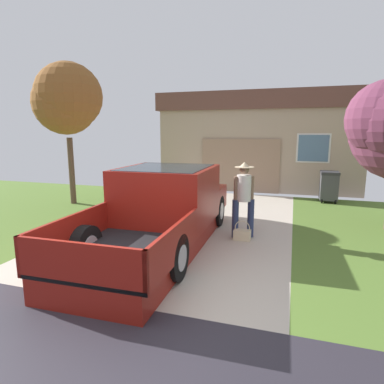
{
  "coord_description": "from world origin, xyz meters",
  "views": [
    {
      "loc": [
        2.54,
        -3.76,
        2.44
      ],
      "look_at": [
        0.41,
        2.98,
        1.13
      ],
      "focal_mm": 30.2,
      "sensor_mm": 36.0,
      "label": 1
    }
  ],
  "objects_px": {
    "house_with_garage": "(262,140)",
    "front_yard_tree": "(67,100)",
    "pickup_truck": "(165,209)",
    "person_with_hat": "(244,195)",
    "handbag": "(242,234)",
    "wheeled_trash_bin": "(329,186)"
  },
  "relations": [
    {
      "from": "pickup_truck",
      "to": "wheeled_trash_bin",
      "type": "relative_size",
      "value": 5.05
    },
    {
      "from": "pickup_truck",
      "to": "house_with_garage",
      "type": "bearing_deg",
      "value": 81.63
    },
    {
      "from": "person_with_hat",
      "to": "front_yard_tree",
      "type": "bearing_deg",
      "value": -39.99
    },
    {
      "from": "person_with_hat",
      "to": "wheeled_trash_bin",
      "type": "xyz_separation_m",
      "value": [
        2.3,
        4.85,
        -0.43
      ]
    },
    {
      "from": "house_with_garage",
      "to": "front_yard_tree",
      "type": "distance_m",
      "value": 9.03
    },
    {
      "from": "person_with_hat",
      "to": "wheeled_trash_bin",
      "type": "relative_size",
      "value": 1.64
    },
    {
      "from": "pickup_truck",
      "to": "person_with_hat",
      "type": "distance_m",
      "value": 1.85
    },
    {
      "from": "person_with_hat",
      "to": "wheeled_trash_bin",
      "type": "height_order",
      "value": "person_with_hat"
    },
    {
      "from": "pickup_truck",
      "to": "handbag",
      "type": "bearing_deg",
      "value": 18.76
    },
    {
      "from": "person_with_hat",
      "to": "pickup_truck",
      "type": "bearing_deg",
      "value": 1.91
    },
    {
      "from": "pickup_truck",
      "to": "wheeled_trash_bin",
      "type": "height_order",
      "value": "pickup_truck"
    },
    {
      "from": "handbag",
      "to": "wheeled_trash_bin",
      "type": "xyz_separation_m",
      "value": [
        2.28,
        5.06,
        0.45
      ]
    },
    {
      "from": "house_with_garage",
      "to": "front_yard_tree",
      "type": "bearing_deg",
      "value": -128.12
    },
    {
      "from": "house_with_garage",
      "to": "front_yard_tree",
      "type": "relative_size",
      "value": 1.85
    },
    {
      "from": "front_yard_tree",
      "to": "wheeled_trash_bin",
      "type": "xyz_separation_m",
      "value": [
        8.27,
        3.22,
        -2.89
      ]
    },
    {
      "from": "person_with_hat",
      "to": "wheeled_trash_bin",
      "type": "bearing_deg",
      "value": -140.13
    },
    {
      "from": "person_with_hat",
      "to": "house_with_garage",
      "type": "xyz_separation_m",
      "value": [
        -0.46,
        8.65,
        1.05
      ]
    },
    {
      "from": "handbag",
      "to": "front_yard_tree",
      "type": "height_order",
      "value": "front_yard_tree"
    },
    {
      "from": "handbag",
      "to": "house_with_garage",
      "type": "bearing_deg",
      "value": 93.1
    },
    {
      "from": "pickup_truck",
      "to": "person_with_hat",
      "type": "relative_size",
      "value": 3.08
    },
    {
      "from": "pickup_truck",
      "to": "house_with_garage",
      "type": "xyz_separation_m",
      "value": [
        1.18,
        9.47,
        1.33
      ]
    },
    {
      "from": "handbag",
      "to": "front_yard_tree",
      "type": "bearing_deg",
      "value": 162.89
    }
  ]
}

